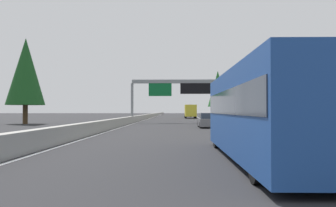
% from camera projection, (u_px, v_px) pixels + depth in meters
% --- Properties ---
extents(ground_plane, '(320.00, 320.00, 0.00)m').
position_uv_depth(ground_plane, '(143.00, 120.00, 62.79)').
color(ground_plane, '#262628').
extents(median_barrier, '(180.00, 0.56, 0.90)m').
position_uv_depth(median_barrier, '(149.00, 116.00, 82.80)').
color(median_barrier, '#9E9B93').
rests_on(median_barrier, ground).
extents(shoulder_stripe_right, '(160.00, 0.16, 0.01)m').
position_uv_depth(shoulder_stripe_right, '(204.00, 119.00, 72.55)').
color(shoulder_stripe_right, silver).
rests_on(shoulder_stripe_right, ground).
extents(shoulder_stripe_median, '(160.00, 0.16, 0.01)m').
position_uv_depth(shoulder_stripe_median, '(148.00, 119.00, 72.78)').
color(shoulder_stripe_median, silver).
rests_on(shoulder_stripe_median, ground).
extents(sign_gantry_overhead, '(0.50, 12.68, 6.04)m').
position_uv_depth(sign_gantry_overhead, '(177.00, 88.00, 49.84)').
color(sign_gantry_overhead, gray).
rests_on(sign_gantry_overhead, ground).
extents(bus_distant_a, '(11.50, 2.55, 3.10)m').
position_uv_depth(bus_distant_a, '(263.00, 111.00, 12.36)').
color(bus_distant_a, '#1E4793').
rests_on(bus_distant_a, ground).
extents(sedan_mid_center, '(4.40, 1.80, 1.47)m').
position_uv_depth(sedan_mid_center, '(208.00, 121.00, 35.86)').
color(sedan_mid_center, slate).
rests_on(sedan_mid_center, ground).
extents(box_truck_far_left, '(8.50, 2.40, 2.95)m').
position_uv_depth(box_truck_far_left, '(190.00, 111.00, 78.56)').
color(box_truck_far_left, gold).
rests_on(box_truck_far_left, ground).
extents(sedan_far_center, '(4.40, 1.80, 1.47)m').
position_uv_depth(sedan_far_center, '(188.00, 114.00, 94.67)').
color(sedan_far_center, slate).
rests_on(sedan_far_center, ground).
extents(conifer_right_near, '(3.74, 3.74, 8.51)m').
position_uv_depth(conifer_right_near, '(282.00, 75.00, 34.59)').
color(conifer_right_near, '#4C3823').
rests_on(conifer_right_near, ground).
extents(conifer_right_mid, '(4.73, 4.73, 10.74)m').
position_uv_depth(conifer_right_mid, '(263.00, 78.00, 52.09)').
color(conifer_right_mid, '#4C3823').
rests_on(conifer_right_mid, ground).
extents(conifer_right_far, '(4.50, 4.50, 10.24)m').
position_uv_depth(conifer_right_far, '(229.00, 92.00, 88.01)').
color(conifer_right_far, '#4C3823').
rests_on(conifer_right_far, ground).
extents(conifer_right_distant, '(5.58, 5.58, 12.68)m').
position_uv_depth(conifer_right_distant, '(218.00, 89.00, 98.34)').
color(conifer_right_distant, '#4C3823').
rests_on(conifer_right_distant, ground).
extents(conifer_left_near, '(4.85, 4.85, 11.03)m').
position_uv_depth(conifer_left_near, '(26.00, 72.00, 45.57)').
color(conifer_left_near, '#4C3823').
rests_on(conifer_left_near, ground).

